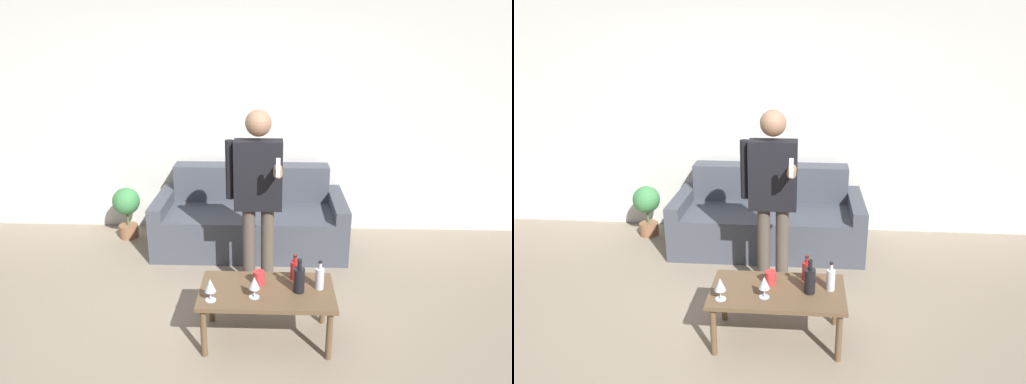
{
  "view_description": "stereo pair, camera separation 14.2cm",
  "coord_description": "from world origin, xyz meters",
  "views": [
    {
      "loc": [
        0.47,
        -2.65,
        2.11
      ],
      "look_at": [
        0.34,
        0.72,
        0.95
      ],
      "focal_mm": 32.0,
      "sensor_mm": 36.0,
      "label": 1
    },
    {
      "loc": [
        0.61,
        -2.65,
        2.11
      ],
      "look_at": [
        0.34,
        0.72,
        0.95
      ],
      "focal_mm": 32.0,
      "sensor_mm": 36.0,
      "label": 2
    }
  ],
  "objects": [
    {
      "name": "wine_glass_near",
      "position": [
        0.06,
        0.03,
        0.52
      ],
      "size": [
        0.08,
        0.08,
        0.16
      ],
      "color": "silver",
      "rests_on": "coffee_table"
    },
    {
      "name": "bottle_dark",
      "position": [
        0.64,
        0.33,
        0.48
      ],
      "size": [
        0.07,
        0.07,
        0.2
      ],
      "color": "#B21E1E",
      "rests_on": "coffee_table"
    },
    {
      "name": "cup_on_table",
      "position": [
        0.38,
        0.26,
        0.46
      ],
      "size": [
        0.08,
        0.08,
        0.1
      ],
      "color": "red",
      "rests_on": "coffee_table"
    },
    {
      "name": "bottle_orange",
      "position": [
        0.81,
        0.21,
        0.49
      ],
      "size": [
        0.06,
        0.06,
        0.21
      ],
      "color": "silver",
      "rests_on": "coffee_table"
    },
    {
      "name": "potted_plant",
      "position": [
        -1.11,
        1.91,
        0.35
      ],
      "size": [
        0.29,
        0.29,
        0.57
      ],
      "color": "#936042",
      "rests_on": "ground_plane"
    },
    {
      "name": "coffee_table",
      "position": [
        0.44,
        0.18,
        0.36
      ],
      "size": [
        0.96,
        0.52,
        0.41
      ],
      "color": "brown",
      "rests_on": "ground_plane"
    },
    {
      "name": "wine_glass_far",
      "position": [
        0.35,
        0.07,
        0.51
      ],
      "size": [
        0.08,
        0.08,
        0.16
      ],
      "color": "silver",
      "rests_on": "coffee_table"
    },
    {
      "name": "ground_plane",
      "position": [
        0.0,
        0.0,
        0.0
      ],
      "size": [
        16.0,
        16.0,
        0.0
      ],
      "primitive_type": "plane",
      "color": "gray"
    },
    {
      "name": "person_standing_front",
      "position": [
        0.35,
        0.86,
        0.93
      ],
      "size": [
        0.46,
        0.41,
        1.57
      ],
      "color": "brown",
      "rests_on": "ground_plane"
    },
    {
      "name": "wall_back",
      "position": [
        0.0,
        2.27,
        1.35
      ],
      "size": [
        8.0,
        0.06,
        2.7
      ],
      "color": "silver",
      "rests_on": "ground_plane"
    },
    {
      "name": "bottle_green",
      "position": [
        0.66,
        0.16,
        0.5
      ],
      "size": [
        0.08,
        0.08,
        0.25
      ],
      "color": "black",
      "rests_on": "coffee_table"
    },
    {
      "name": "couch",
      "position": [
        0.24,
        1.76,
        0.29
      ],
      "size": [
        1.92,
        0.87,
        0.81
      ],
      "color": "#474C56",
      "rests_on": "ground_plane"
    }
  ]
}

